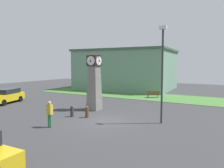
% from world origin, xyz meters
% --- Properties ---
extents(ground_plane, '(74.18, 74.18, 0.00)m').
position_xyz_m(ground_plane, '(0.00, 0.00, 0.00)').
color(ground_plane, '#38383A').
extents(clock_tower, '(1.35, 1.30, 5.26)m').
position_xyz_m(clock_tower, '(-2.98, 3.07, 2.57)').
color(clock_tower, gray).
rests_on(clock_tower, ground_plane).
extents(bollard_near_tower, '(0.29, 0.29, 0.93)m').
position_xyz_m(bollard_near_tower, '(-1.77, 0.30, 0.47)').
color(bollard_near_tower, brown).
rests_on(bollard_near_tower, ground_plane).
extents(bollard_mid_row, '(0.29, 0.29, 0.90)m').
position_xyz_m(bollard_mid_row, '(-2.97, -0.08, 0.46)').
color(bollard_mid_row, '#333338').
rests_on(bollard_mid_row, ground_plane).
extents(car_far_lot, '(2.92, 4.60, 1.54)m').
position_xyz_m(car_far_lot, '(-13.33, 1.16, 0.79)').
color(car_far_lot, gold).
rests_on(car_far_lot, ground_plane).
extents(bench, '(1.57, 1.43, 0.90)m').
position_xyz_m(bench, '(-0.78, 12.77, 0.52)').
color(bench, brown).
rests_on(bench, ground_plane).
extents(pedestrian_crossing_lot, '(0.41, 0.25, 1.76)m').
position_xyz_m(pedestrian_crossing_lot, '(-2.28, -3.11, 1.01)').
color(pedestrian_crossing_lot, '#338C4C').
rests_on(pedestrian_crossing_lot, ground_plane).
extents(street_lamp_near_road, '(0.50, 0.24, 6.83)m').
position_xyz_m(street_lamp_near_road, '(3.81, 1.61, 3.92)').
color(street_lamp_near_road, '#333338').
rests_on(street_lamp_near_road, ground_plane).
extents(warehouse_blue_far, '(16.35, 13.12, 6.68)m').
position_xyz_m(warehouse_blue_far, '(-8.44, 20.75, 3.35)').
color(warehouse_blue_far, gray).
rests_on(warehouse_blue_far, ground_plane).
extents(grass_verge_far, '(44.51, 6.57, 0.04)m').
position_xyz_m(grass_verge_far, '(3.98, 13.60, 0.02)').
color(grass_verge_far, '#477A38').
rests_on(grass_verge_far, ground_plane).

